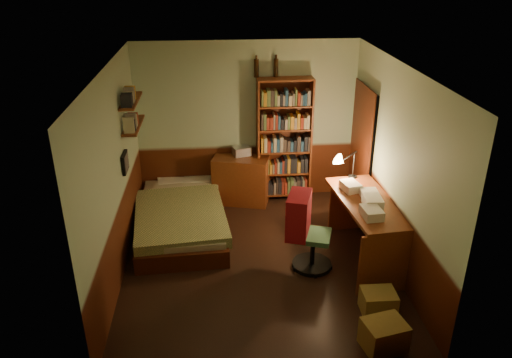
{
  "coord_description": "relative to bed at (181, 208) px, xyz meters",
  "views": [
    {
      "loc": [
        -0.51,
        -5.64,
        3.81
      ],
      "look_at": [
        0.0,
        0.25,
        1.1
      ],
      "focal_mm": 35.0,
      "sensor_mm": 36.0,
      "label": 1
    }
  ],
  "objects": [
    {
      "name": "ceiling",
      "position": [
        1.06,
        -0.97,
        2.27
      ],
      "size": [
        3.5,
        4.0,
        0.02
      ],
      "primitive_type": "cube",
      "color": "silver",
      "rests_on": "wall_back"
    },
    {
      "name": "floor",
      "position": [
        1.06,
        -0.97,
        -0.35
      ],
      "size": [
        3.5,
        4.0,
        0.02
      ],
      "primitive_type": "cube",
      "color": "black",
      "rests_on": "ground"
    },
    {
      "name": "mini_stereo",
      "position": [
        0.96,
        0.92,
        0.52
      ],
      "size": [
        0.32,
        0.28,
        0.15
      ],
      "primitive_type": "cube",
      "rotation": [
        0.0,
        0.0,
        0.29
      ],
      "color": "#B2B2B7",
      "rests_on": "dresser"
    },
    {
      "name": "desk_lamp",
      "position": [
        2.48,
        -0.25,
        0.79
      ],
      "size": [
        0.19,
        0.19,
        0.55
      ],
      "primitive_type": "cone",
      "rotation": [
        0.0,
        0.0,
        0.16
      ],
      "color": "black",
      "rests_on": "desk"
    },
    {
      "name": "wall_front",
      "position": [
        1.06,
        -2.98,
        0.96
      ],
      "size": [
        3.5,
        0.02,
        2.6
      ],
      "primitive_type": "cube",
      "color": "#A0B995",
      "rests_on": "ground"
    },
    {
      "name": "desk",
      "position": [
        2.5,
        -1.0,
        0.09
      ],
      "size": [
        0.81,
        1.66,
        0.86
      ],
      "primitive_type": "cube",
      "rotation": [
        0.0,
        0.0,
        0.1
      ],
      "color": "#662D13",
      "rests_on": "ground"
    },
    {
      "name": "cardboard_box_b",
      "position": [
        2.35,
        -2.13,
        -0.2
      ],
      "size": [
        0.39,
        0.32,
        0.27
      ],
      "primitive_type": "cube",
      "rotation": [
        0.0,
        0.0,
        -0.02
      ],
      "color": "olive",
      "rests_on": "ground"
    },
    {
      "name": "bed",
      "position": [
        0.0,
        0.0,
        0.0
      ],
      "size": [
        1.33,
        2.32,
        0.67
      ],
      "primitive_type": "cube",
      "rotation": [
        0.0,
        0.0,
        0.05
      ],
      "color": "#546C38",
      "rests_on": "ground"
    },
    {
      "name": "framed_picture",
      "position": [
        -0.66,
        -0.37,
        0.91
      ],
      "size": [
        0.04,
        0.32,
        0.26
      ],
      "primitive_type": "cube",
      "color": "black",
      "rests_on": "wall_left"
    },
    {
      "name": "wall_back",
      "position": [
        1.06,
        1.04,
        0.96
      ],
      "size": [
        3.5,
        0.02,
        2.6
      ],
      "primitive_type": "cube",
      "color": "#A0B995",
      "rests_on": "ground"
    },
    {
      "name": "doorway",
      "position": [
        2.78,
        0.33,
        0.66
      ],
      "size": [
        0.06,
        0.9,
        2.0
      ],
      "primitive_type": "cube",
      "color": "black",
      "rests_on": "ground"
    },
    {
      "name": "office_chair",
      "position": [
        1.76,
        -1.17,
        0.12
      ],
      "size": [
        0.56,
        0.52,
        0.91
      ],
      "primitive_type": "cube",
      "rotation": [
        0.0,
        0.0,
        -0.31
      ],
      "color": "#366541",
      "rests_on": "ground"
    },
    {
      "name": "red_jacket",
      "position": [
        1.63,
        -1.22,
        0.86
      ],
      "size": [
        0.3,
        0.5,
        0.57
      ],
      "primitive_type": "cube",
      "rotation": [
        0.0,
        0.0,
        -0.07
      ],
      "color": "#A2141F",
      "rests_on": "office_chair"
    },
    {
      "name": "cardboard_box_a",
      "position": [
        2.23,
        -2.69,
        -0.18
      ],
      "size": [
        0.49,
        0.43,
        0.32
      ],
      "primitive_type": "cube",
      "rotation": [
        0.0,
        0.0,
        0.22
      ],
      "color": "olive",
      "rests_on": "ground"
    },
    {
      "name": "dresser",
      "position": [
        0.94,
        0.79,
        0.06
      ],
      "size": [
        0.97,
        0.65,
        0.79
      ],
      "primitive_type": "cube",
      "rotation": [
        0.0,
        0.0,
        -0.25
      ],
      "color": "#662D13",
      "rests_on": "ground"
    },
    {
      "name": "bottle_right",
      "position": [
        1.51,
        0.99,
        1.84
      ],
      "size": [
        0.09,
        0.09,
        0.28
      ],
      "primitive_type": "cylinder",
      "rotation": [
        0.0,
        0.0,
        0.19
      ],
      "color": "black",
      "rests_on": "bookshelf"
    },
    {
      "name": "paper_stack",
      "position": [
        2.34,
        -0.66,
        0.58
      ],
      "size": [
        0.27,
        0.32,
        0.11
      ],
      "primitive_type": "cube",
      "rotation": [
        0.0,
        0.0,
        0.25
      ],
      "color": "silver",
      "rests_on": "desk"
    },
    {
      "name": "wall_right",
      "position": [
        2.82,
        -0.97,
        0.96
      ],
      "size": [
        0.02,
        4.0,
        2.6
      ],
      "primitive_type": "cube",
      "color": "#A0B995",
      "rests_on": "ground"
    },
    {
      "name": "bottle_left",
      "position": [
        1.21,
        0.99,
        1.84
      ],
      "size": [
        0.08,
        0.08,
        0.27
      ],
      "primitive_type": "cylinder",
      "rotation": [
        0.0,
        0.0,
        0.11
      ],
      "color": "black",
      "rests_on": "bookshelf"
    },
    {
      "name": "wall_shelf_upper",
      "position": [
        -0.58,
        0.13,
        1.61
      ],
      "size": [
        0.2,
        0.9,
        0.03
      ],
      "primitive_type": "cube",
      "color": "#662D13",
      "rests_on": "wall_left"
    },
    {
      "name": "bookshelf",
      "position": [
        1.65,
        0.88,
        0.69
      ],
      "size": [
        0.88,
        0.3,
        2.04
      ],
      "primitive_type": "cube",
      "rotation": [
        0.0,
        0.0,
        0.03
      ],
      "color": "#662D13",
      "rests_on": "ground"
    },
    {
      "name": "wall_left",
      "position": [
        -0.7,
        -0.97,
        0.96
      ],
      "size": [
        0.02,
        4.0,
        2.6
      ],
      "primitive_type": "cube",
      "color": "#A0B995",
      "rests_on": "ground"
    },
    {
      "name": "wall_shelf_lower",
      "position": [
        -0.58,
        0.13,
        1.26
      ],
      "size": [
        0.2,
        0.9,
        0.03
      ],
      "primitive_type": "cube",
      "color": "#662D13",
      "rests_on": "wall_left"
    },
    {
      "name": "door_trim",
      "position": [
        2.74,
        0.33,
        0.66
      ],
      "size": [
        0.02,
        0.98,
        2.08
      ],
      "primitive_type": "cube",
      "color": "#3B160A",
      "rests_on": "ground"
    }
  ]
}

